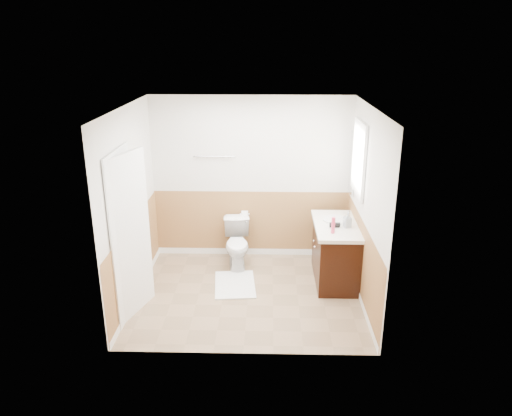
{
  "coord_description": "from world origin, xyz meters",
  "views": [
    {
      "loc": [
        0.26,
        -5.81,
        3.3
      ],
      "look_at": [
        0.1,
        0.25,
        1.15
      ],
      "focal_mm": 34.16,
      "sensor_mm": 36.0,
      "label": 1
    }
  ],
  "objects_px": {
    "vanity_cabinet": "(335,254)",
    "soap_dispenser": "(347,220)",
    "lotion_bottle": "(333,225)",
    "toilet": "(237,244)",
    "bath_mat": "(235,284)"
  },
  "relations": [
    {
      "from": "toilet",
      "to": "vanity_cabinet",
      "type": "bearing_deg",
      "value": -22.0
    },
    {
      "from": "bath_mat",
      "to": "lotion_bottle",
      "type": "xyz_separation_m",
      "value": [
        1.31,
        -0.11,
        0.95
      ]
    },
    {
      "from": "bath_mat",
      "to": "soap_dispenser",
      "type": "xyz_separation_m",
      "value": [
        1.53,
        0.11,
        0.94
      ]
    },
    {
      "from": "bath_mat",
      "to": "toilet",
      "type": "bearing_deg",
      "value": 90.0
    },
    {
      "from": "bath_mat",
      "to": "soap_dispenser",
      "type": "relative_size",
      "value": 3.92
    },
    {
      "from": "toilet",
      "to": "soap_dispenser",
      "type": "distance_m",
      "value": 1.72
    },
    {
      "from": "vanity_cabinet",
      "to": "toilet",
      "type": "bearing_deg",
      "value": 163.52
    },
    {
      "from": "vanity_cabinet",
      "to": "lotion_bottle",
      "type": "height_order",
      "value": "lotion_bottle"
    },
    {
      "from": "lotion_bottle",
      "to": "soap_dispenser",
      "type": "height_order",
      "value": "lotion_bottle"
    },
    {
      "from": "vanity_cabinet",
      "to": "lotion_bottle",
      "type": "distance_m",
      "value": 0.66
    },
    {
      "from": "toilet",
      "to": "vanity_cabinet",
      "type": "distance_m",
      "value": 1.47
    },
    {
      "from": "toilet",
      "to": "lotion_bottle",
      "type": "distance_m",
      "value": 1.62
    },
    {
      "from": "bath_mat",
      "to": "soap_dispenser",
      "type": "distance_m",
      "value": 1.8
    },
    {
      "from": "vanity_cabinet",
      "to": "soap_dispenser",
      "type": "bearing_deg",
      "value": -41.89
    },
    {
      "from": "toilet",
      "to": "vanity_cabinet",
      "type": "relative_size",
      "value": 0.64
    }
  ]
}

